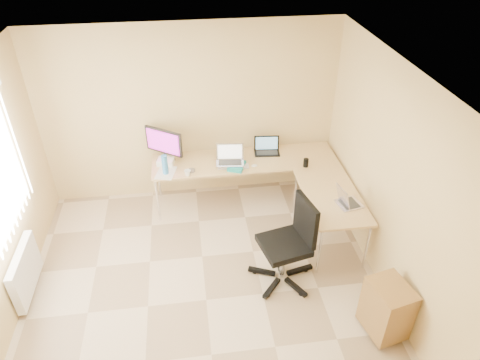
{
  "coord_description": "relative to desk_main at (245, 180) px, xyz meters",
  "views": [
    {
      "loc": [
        -0.07,
        -3.41,
        4.03
      ],
      "look_at": [
        0.55,
        1.1,
        0.9
      ],
      "focal_mm": 32.53,
      "sensor_mm": 36.0,
      "label": 1
    }
  ],
  "objects": [
    {
      "name": "office_chair",
      "position": [
        0.22,
        -1.63,
        0.14
      ],
      "size": [
        0.81,
        0.81,
        1.13
      ],
      "primitive_type": "cube",
      "rotation": [
        0.0,
        0.0,
        0.23
      ],
      "color": "black",
      "rests_on": "ground"
    },
    {
      "name": "papers",
      "position": [
        -1.13,
        -0.2,
        0.37
      ],
      "size": [
        0.32,
        0.39,
        0.01
      ],
      "primitive_type": "cube",
      "rotation": [
        0.0,
        0.0,
        -0.26
      ],
      "color": "silver",
      "rests_on": "desk_main"
    },
    {
      "name": "cd_stack",
      "position": [
        -0.77,
        -0.2,
        0.38
      ],
      "size": [
        0.13,
        0.13,
        0.03
      ],
      "primitive_type": "cylinder",
      "rotation": [
        0.0,
        0.0,
        0.32
      ],
      "color": "#A0A1C0",
      "rests_on": "desk_main"
    },
    {
      "name": "black_cup",
      "position": [
        0.82,
        -0.3,
        0.43
      ],
      "size": [
        0.07,
        0.07,
        0.12
      ],
      "primitive_type": "cylinder",
      "rotation": [
        0.0,
        0.0,
        0.03
      ],
      "color": "black",
      "rests_on": "desk_main"
    },
    {
      "name": "water_bottle",
      "position": [
        -1.13,
        -0.21,
        0.51
      ],
      "size": [
        0.1,
        0.1,
        0.28
      ],
      "primitive_type": "cylinder",
      "rotation": [
        0.0,
        0.0,
        0.2
      ],
      "color": "#3382CD",
      "rests_on": "desk_main"
    },
    {
      "name": "cabinet",
      "position": [
        1.13,
        -2.52,
        -0.01
      ],
      "size": [
        0.46,
        0.52,
        0.63
      ],
      "primitive_type": "cube",
      "rotation": [
        0.0,
        0.0,
        0.22
      ],
      "color": "olive",
      "rests_on": "ground"
    },
    {
      "name": "laptop_center",
      "position": [
        -0.23,
        -0.13,
        0.54
      ],
      "size": [
        0.41,
        0.33,
        0.25
      ],
      "primitive_type": "cube",
      "rotation": [
        0.0,
        0.0,
        -0.11
      ],
      "color": "#B3B5CB",
      "rests_on": "desk_main"
    },
    {
      "name": "desk_main",
      "position": [
        0.0,
        0.0,
        0.0
      ],
      "size": [
        2.65,
        0.7,
        0.73
      ],
      "primitive_type": "cube",
      "color": "tan",
      "rests_on": "ground"
    },
    {
      "name": "mug",
      "position": [
        -0.83,
        -0.3,
        0.41
      ],
      "size": [
        0.11,
        0.11,
        0.08
      ],
      "primitive_type": "imported",
      "rotation": [
        0.0,
        0.0,
        0.32
      ],
      "color": "white",
      "rests_on": "desk_main"
    },
    {
      "name": "mouse",
      "position": [
        0.1,
        -0.2,
        0.38
      ],
      "size": [
        0.1,
        0.08,
        0.03
      ],
      "primitive_type": "ellipsoid",
      "rotation": [
        0.0,
        0.0,
        0.34
      ],
      "color": "silver",
      "rests_on": "desk_main"
    },
    {
      "name": "wall_right",
      "position": [
        1.38,
        -1.85,
        0.93
      ],
      "size": [
        0.0,
        4.5,
        4.5
      ],
      "primitive_type": "plane",
      "rotation": [
        1.57,
        0.0,
        -1.57
      ],
      "color": "tan",
      "rests_on": "ground"
    },
    {
      "name": "keyboard",
      "position": [
        -0.19,
        -0.17,
        0.38
      ],
      "size": [
        0.45,
        0.16,
        0.02
      ],
      "primitive_type": "cube",
      "rotation": [
        0.0,
        0.0,
        -0.1
      ],
      "color": "beige",
      "rests_on": "desk_main"
    },
    {
      "name": "floor",
      "position": [
        -0.72,
        -1.85,
        -0.36
      ],
      "size": [
        4.5,
        4.5,
        0.0
      ],
      "primitive_type": "plane",
      "color": "#C5AD8F",
      "rests_on": "ground"
    },
    {
      "name": "monitor",
      "position": [
        -1.13,
        0.13,
        0.62
      ],
      "size": [
        0.59,
        0.49,
        0.5
      ],
      "primitive_type": "cube",
      "rotation": [
        0.0,
        0.0,
        -0.61
      ],
      "color": "black",
      "rests_on": "desk_main"
    },
    {
      "name": "wall_back",
      "position": [
        -0.72,
        0.4,
        0.93
      ],
      "size": [
        4.5,
        0.0,
        4.5
      ],
      "primitive_type": "plane",
      "rotation": [
        1.57,
        0.0,
        0.0
      ],
      "color": "tan",
      "rests_on": "ground"
    },
    {
      "name": "white_box",
      "position": [
        -1.13,
        0.03,
        0.41
      ],
      "size": [
        0.26,
        0.21,
        0.08
      ],
      "primitive_type": "cube",
      "rotation": [
        0.0,
        0.0,
        -0.23
      ],
      "color": "white",
      "rests_on": "desk_main"
    },
    {
      "name": "book_stack",
      "position": [
        -0.14,
        -0.19,
        0.39
      ],
      "size": [
        0.3,
        0.34,
        0.05
      ],
      "primitive_type": "cube",
      "rotation": [
        0.0,
        0.0,
        -0.4
      ],
      "color": "teal",
      "rests_on": "desk_main"
    },
    {
      "name": "laptop_return",
      "position": [
        1.13,
        -1.22,
        0.48
      ],
      "size": [
        0.38,
        0.32,
        0.22
      ],
      "primitive_type": "cube",
      "rotation": [
        0.0,
        0.0,
        1.77
      ],
      "color": "silver",
      "rests_on": "desk_return"
    },
    {
      "name": "desk_fan",
      "position": [
        -1.06,
        0.2,
        0.51
      ],
      "size": [
        0.24,
        0.24,
        0.28
      ],
      "primitive_type": "cylinder",
      "rotation": [
        0.0,
        0.0,
        0.08
      ],
      "color": "white",
      "rests_on": "desk_main"
    },
    {
      "name": "ceiling",
      "position": [
        -0.72,
        -1.85,
        2.24
      ],
      "size": [
        4.5,
        4.5,
        0.0
      ],
      "primitive_type": "plane",
      "rotation": [
        3.14,
        0.0,
        0.0
      ],
      "color": "white",
      "rests_on": "ground"
    },
    {
      "name": "desk_return",
      "position": [
        0.98,
        -1.0,
        0.0
      ],
      "size": [
        0.7,
        1.3,
        0.73
      ],
      "primitive_type": "cube",
      "color": "tan",
      "rests_on": "ground"
    },
    {
      "name": "radiator",
      "position": [
        -2.75,
        -1.45,
        -0.02
      ],
      "size": [
        0.09,
        0.8,
        0.55
      ],
      "primitive_type": "cube",
      "color": "white",
      "rests_on": "ground"
    },
    {
      "name": "laptop_black",
      "position": [
        0.35,
        0.14,
        0.48
      ],
      "size": [
        0.39,
        0.3,
        0.23
      ],
      "primitive_type": "cube",
      "rotation": [
        0.0,
        0.0,
        -0.09
      ],
      "color": "black",
      "rests_on": "desk_main"
    }
  ]
}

